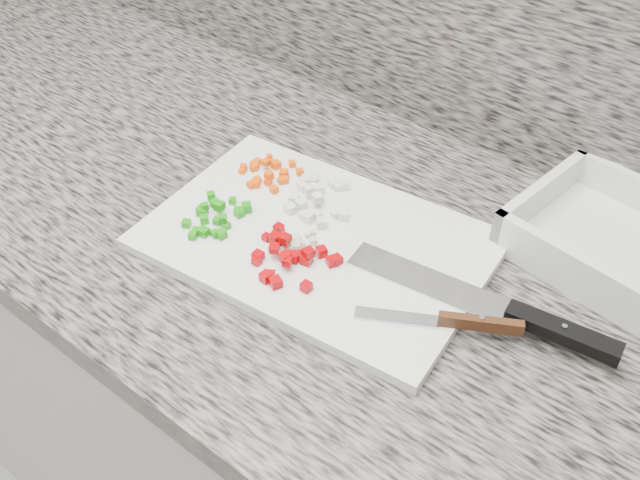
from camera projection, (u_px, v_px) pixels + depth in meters
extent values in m
cube|color=silver|center=(289.00, 411.00, 1.27)|extent=(3.92, 0.62, 0.86)
cube|color=slate|center=(279.00, 218.00, 0.97)|extent=(3.96, 0.64, 0.04)
cube|color=white|center=(317.00, 241.00, 0.90)|extent=(0.44, 0.32, 0.01)
cube|color=#F34F05|center=(281.00, 181.00, 0.97)|extent=(0.01, 0.01, 0.01)
cube|color=#F34F05|center=(255.00, 164.00, 1.00)|extent=(0.01, 0.01, 0.01)
cube|color=#F34F05|center=(243.00, 167.00, 0.99)|extent=(0.01, 0.01, 0.01)
cube|color=#F34F05|center=(269.00, 157.00, 1.01)|extent=(0.01, 0.01, 0.01)
cube|color=#F34F05|center=(255.00, 167.00, 0.99)|extent=(0.01, 0.01, 0.01)
cube|color=#F34F05|center=(276.00, 165.00, 1.00)|extent=(0.01, 0.01, 0.01)
cube|color=#F34F05|center=(256.00, 183.00, 0.96)|extent=(0.02, 0.02, 0.01)
cube|color=#F34F05|center=(272.00, 162.00, 1.00)|extent=(0.01, 0.01, 0.01)
cube|color=#F34F05|center=(253.00, 167.00, 0.99)|extent=(0.01, 0.01, 0.01)
cube|color=#F34F05|center=(274.00, 190.00, 0.95)|extent=(0.01, 0.01, 0.01)
cube|color=#F34F05|center=(300.00, 172.00, 0.98)|extent=(0.01, 0.01, 0.01)
cube|color=#F34F05|center=(251.00, 184.00, 0.96)|extent=(0.01, 0.01, 0.01)
cube|color=#F34F05|center=(269.00, 176.00, 0.97)|extent=(0.01, 0.01, 0.01)
cube|color=#F34F05|center=(292.00, 164.00, 1.00)|extent=(0.01, 0.01, 0.01)
cube|color=#F34F05|center=(274.00, 190.00, 0.96)|extent=(0.01, 0.01, 0.01)
cube|color=#F34F05|center=(266.00, 162.00, 0.99)|extent=(0.01, 0.01, 0.01)
cube|color=#F34F05|center=(258.00, 161.00, 1.00)|extent=(0.01, 0.01, 0.01)
cube|color=#F34F05|center=(284.00, 173.00, 0.98)|extent=(0.01, 0.01, 0.01)
cube|color=#F34F05|center=(257.00, 180.00, 0.97)|extent=(0.01, 0.01, 0.01)
cube|color=#F34F05|center=(268.00, 182.00, 0.97)|extent=(0.01, 0.01, 0.01)
cube|color=#F34F05|center=(242.00, 171.00, 0.99)|extent=(0.01, 0.01, 0.01)
cube|color=#F34F05|center=(285.00, 179.00, 0.97)|extent=(0.01, 0.01, 0.01)
cube|color=#F34F05|center=(285.00, 173.00, 0.98)|extent=(0.01, 0.01, 0.01)
cube|color=silver|center=(303.00, 187.00, 0.96)|extent=(0.01, 0.01, 0.01)
cube|color=silver|center=(308.00, 215.00, 0.91)|extent=(0.01, 0.01, 0.01)
cube|color=silver|center=(291.00, 209.00, 0.92)|extent=(0.01, 0.01, 0.01)
cube|color=silver|center=(309.00, 190.00, 0.94)|extent=(0.01, 0.01, 0.01)
cube|color=silver|center=(332.00, 184.00, 0.96)|extent=(0.01, 0.01, 0.01)
cube|color=silver|center=(318.00, 216.00, 0.91)|extent=(0.01, 0.01, 0.01)
cube|color=silver|center=(308.00, 217.00, 0.91)|extent=(0.01, 0.01, 0.01)
cube|color=silver|center=(319.00, 198.00, 0.94)|extent=(0.01, 0.01, 0.01)
cube|color=silver|center=(320.00, 191.00, 0.95)|extent=(0.01, 0.01, 0.01)
cube|color=silver|center=(308.00, 181.00, 0.97)|extent=(0.01, 0.01, 0.01)
cube|color=silver|center=(301.00, 205.00, 0.93)|extent=(0.01, 0.01, 0.01)
cube|color=silver|center=(306.00, 180.00, 0.97)|extent=(0.02, 0.02, 0.01)
cube|color=silver|center=(344.00, 185.00, 0.96)|extent=(0.02, 0.02, 0.01)
cube|color=silver|center=(312.00, 180.00, 0.97)|extent=(0.02, 0.02, 0.01)
cube|color=silver|center=(318.00, 189.00, 0.95)|extent=(0.02, 0.02, 0.01)
cube|color=silver|center=(317.00, 198.00, 0.92)|extent=(0.02, 0.02, 0.01)
cube|color=silver|center=(290.00, 208.00, 0.92)|extent=(0.02, 0.02, 0.01)
cube|color=silver|center=(294.00, 199.00, 0.94)|extent=(0.02, 0.02, 0.01)
cube|color=silver|center=(335.00, 214.00, 0.92)|extent=(0.01, 0.01, 0.01)
cube|color=silver|center=(343.00, 215.00, 0.91)|extent=(0.02, 0.02, 0.01)
cube|color=silver|center=(303.00, 215.00, 0.91)|extent=(0.01, 0.01, 0.01)
cube|color=silver|center=(338.00, 187.00, 0.96)|extent=(0.01, 0.01, 0.01)
cube|color=silver|center=(301.00, 183.00, 0.96)|extent=(0.01, 0.01, 0.01)
cube|color=silver|center=(314.00, 179.00, 0.97)|extent=(0.02, 0.02, 0.01)
cube|color=silver|center=(312.00, 186.00, 0.96)|extent=(0.01, 0.01, 0.01)
cube|color=silver|center=(294.00, 196.00, 0.94)|extent=(0.01, 0.01, 0.01)
cube|color=silver|center=(321.00, 223.00, 0.90)|extent=(0.02, 0.02, 0.01)
cube|color=#1B8C0C|center=(215.00, 204.00, 0.93)|extent=(0.01, 0.01, 0.01)
cube|color=#1B8C0C|center=(247.00, 207.00, 0.92)|extent=(0.02, 0.02, 0.01)
cube|color=#1B8C0C|center=(205.00, 206.00, 0.92)|extent=(0.01, 0.01, 0.01)
cube|color=#1B8C0C|center=(186.00, 223.00, 0.90)|extent=(0.01, 0.01, 0.01)
cube|color=#1B8C0C|center=(217.00, 221.00, 0.91)|extent=(0.01, 0.01, 0.01)
cube|color=#1B8C0C|center=(193.00, 236.00, 0.89)|extent=(0.01, 0.01, 0.01)
cube|color=#1B8C0C|center=(238.00, 211.00, 0.92)|extent=(0.01, 0.01, 0.01)
cube|color=#1B8C0C|center=(204.00, 219.00, 0.91)|extent=(0.01, 0.01, 0.01)
cube|color=#1B8C0C|center=(196.00, 231.00, 0.89)|extent=(0.01, 0.01, 0.01)
cube|color=#1B8C0C|center=(202.00, 211.00, 0.92)|extent=(0.02, 0.02, 0.01)
cube|color=#1B8C0C|center=(204.00, 231.00, 0.89)|extent=(0.01, 0.01, 0.01)
cube|color=#1B8C0C|center=(215.00, 234.00, 0.89)|extent=(0.01, 0.01, 0.01)
cube|color=#1B8C0C|center=(223.00, 218.00, 0.90)|extent=(0.01, 0.01, 0.01)
cube|color=#1B8C0C|center=(227.00, 225.00, 0.90)|extent=(0.01, 0.01, 0.01)
cube|color=#1B8C0C|center=(233.00, 201.00, 0.94)|extent=(0.01, 0.01, 0.01)
cube|color=#1B8C0C|center=(219.00, 206.00, 0.91)|extent=(0.01, 0.01, 0.01)
cube|color=#1B8C0C|center=(221.00, 234.00, 0.89)|extent=(0.01, 0.01, 0.01)
cube|color=#1B8C0C|center=(239.00, 213.00, 0.92)|extent=(0.01, 0.01, 0.01)
cube|color=#1B8C0C|center=(211.00, 196.00, 0.94)|extent=(0.01, 0.01, 0.01)
cube|color=#1B8C0C|center=(202.00, 210.00, 0.92)|extent=(0.01, 0.01, 0.01)
cube|color=#AA0206|center=(266.00, 237.00, 0.88)|extent=(0.01, 0.01, 0.01)
cube|color=#AA0206|center=(285.00, 239.00, 0.87)|extent=(0.01, 0.01, 0.01)
cube|color=#AA0206|center=(257.00, 261.00, 0.85)|extent=(0.01, 0.01, 0.01)
cube|color=#AA0206|center=(303.00, 256.00, 0.85)|extent=(0.02, 0.02, 0.01)
cube|color=#AA0206|center=(286.00, 256.00, 0.84)|extent=(0.01, 0.01, 0.01)
cube|color=#AA0206|center=(278.00, 238.00, 0.88)|extent=(0.02, 0.02, 0.01)
cube|color=#AA0206|center=(284.00, 258.00, 0.84)|extent=(0.01, 0.01, 0.01)
cube|color=#AA0206|center=(308.00, 253.00, 0.85)|extent=(0.02, 0.02, 0.01)
cube|color=#AA0206|center=(279.00, 228.00, 0.89)|extent=(0.01, 0.01, 0.01)
cube|color=#AA0206|center=(287.00, 262.00, 0.84)|extent=(0.01, 0.01, 0.01)
cube|color=#AA0206|center=(306.00, 287.00, 0.82)|extent=(0.01, 0.01, 0.01)
cube|color=#AA0206|center=(321.00, 252.00, 0.86)|extent=(0.02, 0.02, 0.01)
cube|color=#AA0206|center=(258.00, 255.00, 0.86)|extent=(0.01, 0.01, 0.01)
cube|color=#AA0206|center=(276.00, 282.00, 0.82)|extent=(0.02, 0.02, 0.01)
cube|color=#AA0206|center=(275.00, 238.00, 0.88)|extent=(0.01, 0.01, 0.01)
cube|color=#AA0206|center=(275.00, 249.00, 0.85)|extent=(0.02, 0.02, 0.01)
cube|color=#AA0206|center=(275.00, 236.00, 0.88)|extent=(0.01, 0.01, 0.01)
cube|color=#AA0206|center=(270.00, 276.00, 0.83)|extent=(0.02, 0.02, 0.01)
cube|color=#AA0206|center=(332.00, 261.00, 0.85)|extent=(0.02, 0.02, 0.01)
cube|color=#AA0206|center=(307.00, 260.00, 0.85)|extent=(0.01, 0.01, 0.01)
cube|color=#AA0206|center=(293.00, 257.00, 0.85)|extent=(0.02, 0.02, 0.01)
cube|color=#AA0206|center=(266.00, 277.00, 0.83)|extent=(0.01, 0.01, 0.01)
cube|color=#AA0206|center=(274.00, 248.00, 0.87)|extent=(0.02, 0.02, 0.01)
cube|color=#AA0206|center=(257.00, 259.00, 0.85)|extent=(0.01, 0.01, 0.01)
cube|color=#AA0206|center=(336.00, 260.00, 0.85)|extent=(0.01, 0.01, 0.01)
cube|color=beige|center=(313.00, 241.00, 0.88)|extent=(0.01, 0.01, 0.01)
cube|color=beige|center=(297.00, 243.00, 0.87)|extent=(0.01, 0.01, 0.01)
cube|color=beige|center=(313.00, 232.00, 0.89)|extent=(0.01, 0.01, 0.00)
cube|color=beige|center=(297.00, 239.00, 0.88)|extent=(0.01, 0.01, 0.01)
cube|color=beige|center=(312.00, 243.00, 0.88)|extent=(0.01, 0.01, 0.00)
cube|color=beige|center=(296.00, 239.00, 0.88)|extent=(0.01, 0.01, 0.01)
cube|color=beige|center=(287.00, 243.00, 0.88)|extent=(0.01, 0.01, 0.01)
cube|color=beige|center=(286.00, 235.00, 0.89)|extent=(0.01, 0.01, 0.01)
cube|color=beige|center=(303.00, 244.00, 0.88)|extent=(0.01, 0.01, 0.01)
cube|color=beige|center=(308.00, 235.00, 0.89)|extent=(0.01, 0.01, 0.01)
cube|color=beige|center=(296.00, 246.00, 0.87)|extent=(0.01, 0.01, 0.01)
cube|color=beige|center=(285.00, 241.00, 0.88)|extent=(0.01, 0.01, 0.01)
cube|color=#BBBDC1|center=(427.00, 282.00, 0.83)|extent=(0.20, 0.07, 0.00)
cube|color=black|center=(562.00, 332.00, 0.76)|extent=(0.13, 0.04, 0.02)
cylinder|color=#BBBDC1|center=(564.00, 327.00, 0.76)|extent=(0.01, 0.01, 0.00)
cube|color=#BBBDC1|center=(396.00, 317.00, 0.79)|extent=(0.09, 0.06, 0.00)
cube|color=#492712|center=(481.00, 323.00, 0.77)|extent=(0.09, 0.05, 0.02)
cylinder|color=#BBBDC1|center=(482.00, 318.00, 0.77)|extent=(0.01, 0.01, 0.00)
cube|color=silver|center=(629.00, 261.00, 0.87)|extent=(0.30, 0.24, 0.01)
cube|color=silver|center=(596.00, 282.00, 0.80)|extent=(0.28, 0.05, 0.04)
cube|color=silver|center=(541.00, 194.00, 0.92)|extent=(0.04, 0.20, 0.04)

